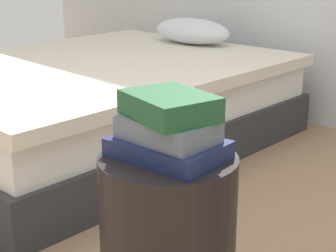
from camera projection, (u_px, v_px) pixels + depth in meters
bed at (99, 101)px, 2.97m from camera, size 1.65×2.09×0.62m
side_table at (168, 242)px, 1.49m from camera, size 0.37×0.37×0.50m
book_navy at (170, 148)px, 1.40m from camera, size 0.31×0.24×0.05m
book_slate at (171, 129)px, 1.39m from camera, size 0.25×0.18×0.06m
book_forest at (169, 105)px, 1.37m from camera, size 0.26×0.22×0.06m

